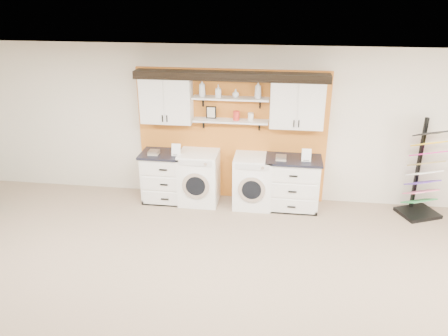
# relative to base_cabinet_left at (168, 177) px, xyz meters

# --- Properties ---
(ceiling) EXTENTS (10.00, 10.00, 0.00)m
(ceiling) POSITION_rel_base_cabinet_left_xyz_m (1.13, -3.64, 2.33)
(ceiling) COLOR white
(ceiling) RESTS_ON wall_back
(wall_back) EXTENTS (10.00, 0.00, 10.00)m
(wall_back) POSITION_rel_base_cabinet_left_xyz_m (1.13, 0.36, 0.93)
(wall_back) COLOR beige
(wall_back) RESTS_ON floor
(accent_panel) EXTENTS (3.40, 0.07, 2.40)m
(accent_panel) POSITION_rel_base_cabinet_left_xyz_m (1.13, 0.32, 0.73)
(accent_panel) COLOR #C06A20
(accent_panel) RESTS_ON wall_back
(upper_cabinet_left) EXTENTS (0.90, 0.35, 0.84)m
(upper_cabinet_left) POSITION_rel_base_cabinet_left_xyz_m (0.00, 0.15, 1.41)
(upper_cabinet_left) COLOR white
(upper_cabinet_left) RESTS_ON wall_back
(upper_cabinet_right) EXTENTS (0.90, 0.35, 0.84)m
(upper_cabinet_right) POSITION_rel_base_cabinet_left_xyz_m (2.26, 0.15, 1.41)
(upper_cabinet_right) COLOR white
(upper_cabinet_right) RESTS_ON wall_back
(shelf_lower) EXTENTS (1.32, 0.28, 0.03)m
(shelf_lower) POSITION_rel_base_cabinet_left_xyz_m (1.13, 0.16, 1.06)
(shelf_lower) COLOR white
(shelf_lower) RESTS_ON wall_back
(shelf_upper) EXTENTS (1.32, 0.28, 0.03)m
(shelf_upper) POSITION_rel_base_cabinet_left_xyz_m (1.13, 0.16, 1.46)
(shelf_upper) COLOR white
(shelf_upper) RESTS_ON wall_back
(crown_molding) EXTENTS (3.30, 0.41, 0.13)m
(crown_molding) POSITION_rel_base_cabinet_left_xyz_m (1.13, 0.17, 1.86)
(crown_molding) COLOR black
(crown_molding) RESTS_ON wall_back
(picture_frame) EXTENTS (0.18, 0.02, 0.22)m
(picture_frame) POSITION_rel_base_cabinet_left_xyz_m (0.78, 0.21, 1.19)
(picture_frame) COLOR black
(picture_frame) RESTS_ON shelf_lower
(canister_red) EXTENTS (0.11, 0.11, 0.16)m
(canister_red) POSITION_rel_base_cabinet_left_xyz_m (1.23, 0.16, 1.16)
(canister_red) COLOR red
(canister_red) RESTS_ON shelf_lower
(canister_cream) EXTENTS (0.10, 0.10, 0.14)m
(canister_cream) POSITION_rel_base_cabinet_left_xyz_m (1.48, 0.16, 1.15)
(canister_cream) COLOR silver
(canister_cream) RESTS_ON shelf_lower
(base_cabinet_left) EXTENTS (0.95, 0.66, 0.93)m
(base_cabinet_left) POSITION_rel_base_cabinet_left_xyz_m (0.00, 0.00, 0.00)
(base_cabinet_left) COLOR white
(base_cabinet_left) RESTS_ON floor
(base_cabinet_right) EXTENTS (0.97, 0.66, 0.95)m
(base_cabinet_right) POSITION_rel_base_cabinet_left_xyz_m (2.26, -0.00, 0.01)
(base_cabinet_right) COLOR white
(base_cabinet_right) RESTS_ON floor
(washer) EXTENTS (0.69, 0.71, 0.97)m
(washer) POSITION_rel_base_cabinet_left_xyz_m (0.58, -0.00, 0.02)
(washer) COLOR white
(washer) RESTS_ON floor
(dryer) EXTENTS (0.68, 0.71, 0.95)m
(dryer) POSITION_rel_base_cabinet_left_xyz_m (1.56, -0.00, 0.01)
(dryer) COLOR white
(dryer) RESTS_ON floor
(sample_rack) EXTENTS (0.78, 0.72, 1.71)m
(sample_rack) POSITION_rel_base_cabinet_left_xyz_m (4.45, 0.03, 0.07)
(sample_rack) COLOR black
(sample_rack) RESTS_ON floor
(soap_bottle_a) EXTENTS (0.16, 0.16, 0.29)m
(soap_bottle_a) POSITION_rel_base_cabinet_left_xyz_m (0.64, 0.16, 1.63)
(soap_bottle_a) COLOR silver
(soap_bottle_a) RESTS_ON shelf_upper
(soap_bottle_b) EXTENTS (0.11, 0.11, 0.21)m
(soap_bottle_b) POSITION_rel_base_cabinet_left_xyz_m (0.91, 0.16, 1.59)
(soap_bottle_b) COLOR silver
(soap_bottle_b) RESTS_ON shelf_upper
(soap_bottle_c) EXTENTS (0.16, 0.16, 0.15)m
(soap_bottle_c) POSITION_rel_base_cabinet_left_xyz_m (1.21, 0.16, 1.55)
(soap_bottle_c) COLOR silver
(soap_bottle_c) RESTS_ON shelf_upper
(soap_bottle_d) EXTENTS (0.15, 0.15, 0.30)m
(soap_bottle_d) POSITION_rel_base_cabinet_left_xyz_m (1.59, 0.16, 1.63)
(soap_bottle_d) COLOR silver
(soap_bottle_d) RESTS_ON shelf_upper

